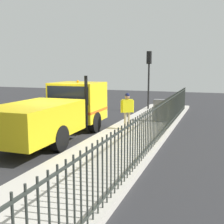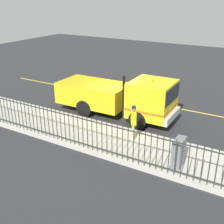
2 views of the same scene
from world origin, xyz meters
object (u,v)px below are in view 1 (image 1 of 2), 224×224
object	(u,v)px
traffic_cone	(10,132)
worker_standing	(127,107)
work_truck	(61,108)
utility_cabinet	(161,110)
traffic_light_near	(149,68)

from	to	relation	value
traffic_cone	worker_standing	bearing A→B (deg)	31.83
worker_standing	traffic_cone	xyz separation A→B (m)	(-4.38, -2.72, -0.91)
work_truck	traffic_cone	distance (m)	2.39
traffic_cone	utility_cabinet	bearing A→B (deg)	43.61
work_truck	worker_standing	size ratio (longest dim) A/B	4.07
worker_standing	traffic_light_near	distance (m)	7.08
worker_standing	utility_cabinet	bearing A→B (deg)	-144.75
traffic_light_near	traffic_cone	distance (m)	10.61
work_truck	traffic_light_near	size ratio (longest dim) A/B	1.75
work_truck	utility_cabinet	xyz separation A→B (m)	(3.50, 4.27, -0.51)
utility_cabinet	work_truck	bearing A→B (deg)	-129.38
worker_standing	work_truck	bearing A→B (deg)	5.25
utility_cabinet	traffic_cone	size ratio (longest dim) A/B	2.03
worker_standing	traffic_light_near	bearing A→B (deg)	-116.12
work_truck	traffic_cone	size ratio (longest dim) A/B	11.93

